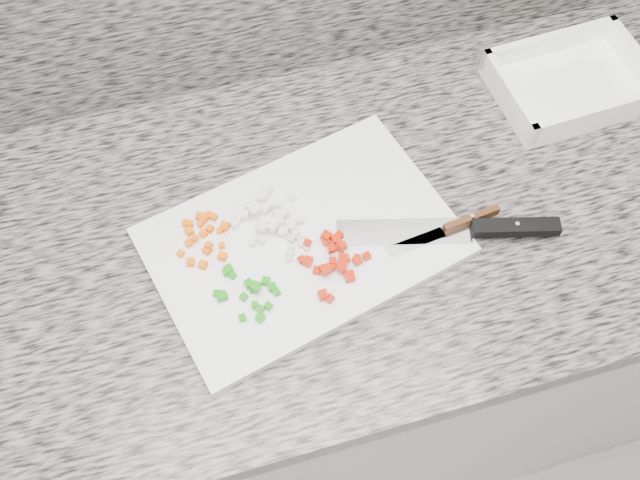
# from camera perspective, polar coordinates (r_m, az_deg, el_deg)

# --- Properties ---
(cabinet) EXTENTS (3.92, 0.62, 0.86)m
(cabinet) POSITION_cam_1_polar(r_m,az_deg,el_deg) (1.46, -1.46, -8.40)
(cabinet) COLOR beige
(cabinet) RESTS_ON ground
(countertop) EXTENTS (3.96, 0.64, 0.04)m
(countertop) POSITION_cam_1_polar(r_m,az_deg,el_deg) (1.05, -2.00, 0.66)
(countertop) COLOR slate
(countertop) RESTS_ON cabinet
(cutting_board) EXTENTS (0.48, 0.37, 0.01)m
(cutting_board) POSITION_cam_1_polar(r_m,az_deg,el_deg) (1.01, -1.40, -0.10)
(cutting_board) COLOR white
(cutting_board) RESTS_ON countertop
(carrot_pile) EXTENTS (0.08, 0.09, 0.02)m
(carrot_pile) POSITION_cam_1_polar(r_m,az_deg,el_deg) (1.02, -9.25, 0.34)
(carrot_pile) COLOR #E95B05
(carrot_pile) RESTS_ON cutting_board
(onion_pile) EXTENTS (0.11, 0.09, 0.02)m
(onion_pile) POSITION_cam_1_polar(r_m,az_deg,el_deg) (1.02, -4.47, 1.96)
(onion_pile) COLOR beige
(onion_pile) RESTS_ON cutting_board
(green_pepper_pile) EXTENTS (0.09, 0.10, 0.02)m
(green_pepper_pile) POSITION_cam_1_polar(r_m,az_deg,el_deg) (0.97, -5.84, -4.09)
(green_pepper_pile) COLOR #15820B
(green_pepper_pile) RESTS_ON cutting_board
(red_pepper_pile) EXTENTS (0.10, 0.11, 0.02)m
(red_pepper_pile) POSITION_cam_1_polar(r_m,az_deg,el_deg) (0.98, 1.18, -1.62)
(red_pepper_pile) COLOR #B51802
(red_pepper_pile) RESTS_ON cutting_board
(garlic_pile) EXTENTS (0.04, 0.05, 0.01)m
(garlic_pile) POSITION_cam_1_polar(r_m,az_deg,el_deg) (1.00, -1.94, -0.51)
(garlic_pile) COLOR beige
(garlic_pile) RESTS_ON cutting_board
(chef_knife) EXTENTS (0.31, 0.11, 0.02)m
(chef_knife) POSITION_cam_1_polar(r_m,az_deg,el_deg) (1.03, 12.48, 0.87)
(chef_knife) COLOR silver
(chef_knife) RESTS_ON cutting_board
(paring_knife) EXTENTS (0.18, 0.03, 0.02)m
(paring_knife) POSITION_cam_1_polar(r_m,az_deg,el_deg) (1.03, 10.92, 1.18)
(paring_knife) COLOR silver
(paring_knife) RESTS_ON cutting_board
(tray) EXTENTS (0.25, 0.19, 0.05)m
(tray) POSITION_cam_1_polar(r_m,az_deg,el_deg) (1.25, 19.42, 11.70)
(tray) COLOR white
(tray) RESTS_ON countertop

